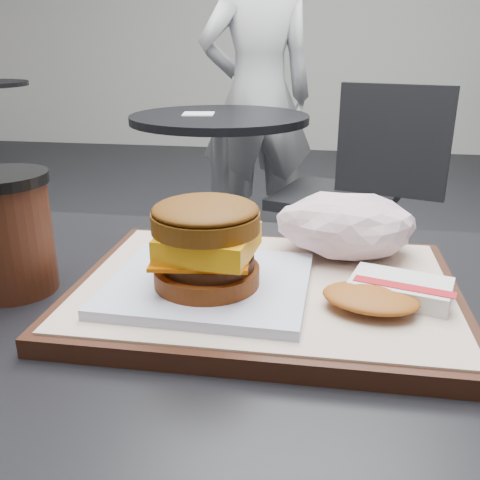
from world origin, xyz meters
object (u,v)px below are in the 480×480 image
(serving_tray, at_px, (266,291))
(crumpled_wrapper, at_px, (346,225))
(breakfast_sandwich, at_px, (207,254))
(neighbor_chair, at_px, (355,186))
(coffee_cup, at_px, (8,230))
(neighbor_table, at_px, (220,165))
(patron, at_px, (258,97))
(hash_brown, at_px, (387,293))
(customer_table, at_px, (248,480))

(serving_tray, xyz_separation_m, crumpled_wrapper, (0.08, 0.09, 0.04))
(breakfast_sandwich, distance_m, neighbor_chair, 1.58)
(crumpled_wrapper, relative_size, coffee_cup, 1.21)
(coffee_cup, xyz_separation_m, neighbor_table, (-0.10, 1.61, -0.29))
(serving_tray, xyz_separation_m, breakfast_sandwich, (-0.05, -0.03, 0.05))
(serving_tray, bearing_deg, coffee_cup, -176.26)
(coffee_cup, height_order, patron, patron)
(serving_tray, xyz_separation_m, coffee_cup, (-0.26, -0.02, 0.06))
(serving_tray, distance_m, neighbor_table, 1.65)
(patron, bearing_deg, neighbor_chair, 104.59)
(coffee_cup, bearing_deg, serving_tray, 3.74)
(hash_brown, xyz_separation_m, coffee_cup, (-0.38, 0.01, 0.04))
(customer_table, relative_size, breakfast_sandwich, 4.10)
(breakfast_sandwich, xyz_separation_m, crumpled_wrapper, (0.13, 0.12, -0.01))
(coffee_cup, xyz_separation_m, neighbor_chair, (0.43, 1.52, -0.33))
(crumpled_wrapper, height_order, patron, patron)
(serving_tray, height_order, patron, patron)
(hash_brown, bearing_deg, serving_tray, 165.71)
(customer_table, distance_m, coffee_cup, 0.36)
(hash_brown, bearing_deg, crumpled_wrapper, 106.38)
(customer_table, bearing_deg, hash_brown, 10.88)
(breakfast_sandwich, bearing_deg, serving_tray, 30.58)
(serving_tray, relative_size, patron, 0.25)
(hash_brown, bearing_deg, neighbor_chair, 87.87)
(customer_table, relative_size, serving_tray, 2.11)
(crumpled_wrapper, bearing_deg, customer_table, -121.64)
(patron, bearing_deg, serving_tray, 76.12)
(breakfast_sandwich, relative_size, neighbor_chair, 0.22)
(hash_brown, bearing_deg, neighbor_table, 106.27)
(neighbor_table, bearing_deg, crumpled_wrapper, -73.73)
(serving_tray, height_order, neighbor_chair, neighbor_chair)
(hash_brown, xyz_separation_m, neighbor_chair, (0.06, 1.53, -0.29))
(hash_brown, height_order, patron, patron)
(customer_table, bearing_deg, serving_tray, 79.74)
(breakfast_sandwich, height_order, hash_brown, breakfast_sandwich)
(neighbor_table, relative_size, neighbor_chair, 0.85)
(customer_table, height_order, coffee_cup, coffee_cup)
(neighbor_chair, bearing_deg, neighbor_table, 169.73)
(crumpled_wrapper, xyz_separation_m, coffee_cup, (-0.34, -0.11, 0.01))
(serving_tray, relative_size, breakfast_sandwich, 1.95)
(neighbor_table, distance_m, neighbor_chair, 0.54)
(customer_table, height_order, patron, patron)
(serving_tray, relative_size, coffee_cup, 3.02)
(neighbor_chair, bearing_deg, patron, 125.85)
(customer_table, bearing_deg, coffee_cup, 171.86)
(breakfast_sandwich, height_order, patron, patron)
(breakfast_sandwich, distance_m, neighbor_table, 1.68)
(neighbor_table, xyz_separation_m, patron, (0.09, 0.52, 0.22))
(hash_brown, xyz_separation_m, neighbor_table, (-0.47, 1.63, -0.25))
(serving_tray, xyz_separation_m, patron, (-0.27, 2.12, -0.01))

